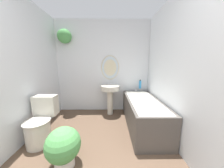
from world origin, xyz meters
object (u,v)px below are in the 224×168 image
at_px(pedestal_sink, 110,93).
at_px(shampoo_bottle, 140,84).
at_px(bathtub, 143,112).
at_px(potted_plant, 63,146).
at_px(toilet, 41,123).

xyz_separation_m(pedestal_sink, shampoo_bottle, (0.79, 0.15, 0.20)).
bearing_deg(bathtub, shampoo_bottle, 81.22).
bearing_deg(bathtub, pedestal_sink, 140.52).
bearing_deg(pedestal_sink, potted_plant, -110.71).
xyz_separation_m(bathtub, potted_plant, (-1.26, -0.95, -0.01)).
relative_size(bathtub, potted_plant, 2.99).
distance_m(pedestal_sink, shampoo_bottle, 0.83).
height_order(toilet, bathtub, toilet).
distance_m(toilet, shampoo_bottle, 2.31).
relative_size(toilet, pedestal_sink, 0.87).
bearing_deg(toilet, shampoo_bottle, 31.33).
bearing_deg(shampoo_bottle, potted_plant, -129.39).
bearing_deg(potted_plant, toilet, 139.84).
xyz_separation_m(shampoo_bottle, potted_plant, (-1.37, -1.67, -0.47)).
xyz_separation_m(toilet, bathtub, (1.83, 0.47, -0.02)).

